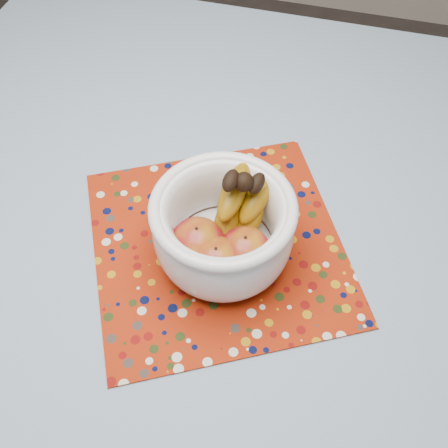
# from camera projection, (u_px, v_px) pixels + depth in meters

# --- Properties ---
(table) EXTENTS (1.20, 1.20, 0.75)m
(table) POSITION_uv_depth(u_px,v_px,m) (186.00, 225.00, 1.07)
(table) COLOR olive
(table) RESTS_ON ground
(tablecloth) EXTENTS (1.32, 1.32, 0.01)m
(tablecloth) POSITION_uv_depth(u_px,v_px,m) (184.00, 199.00, 1.00)
(tablecloth) COLOR #668CAA
(tablecloth) RESTS_ON table
(placemat) EXTENTS (0.58, 0.58, 0.00)m
(placemat) POSITION_uv_depth(u_px,v_px,m) (218.00, 245.00, 0.93)
(placemat) COLOR #931F08
(placemat) RESTS_ON tablecloth
(fruit_bowl) EXTENTS (0.23, 0.24, 0.18)m
(fruit_bowl) POSITION_uv_depth(u_px,v_px,m) (227.00, 227.00, 0.85)
(fruit_bowl) COLOR white
(fruit_bowl) RESTS_ON placemat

